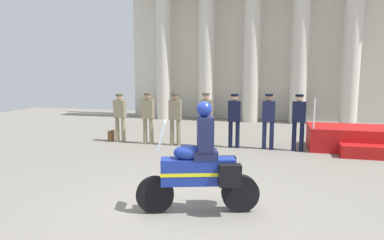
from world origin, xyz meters
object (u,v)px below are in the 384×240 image
at_px(officer_in_row_0, 120,114).
at_px(officer_in_row_6, 299,118).
at_px(officer_in_row_1, 148,114).
at_px(motorcycle_with_rider, 202,167).
at_px(briefcase_on_ground, 111,136).
at_px(officer_in_row_4, 234,116).
at_px(officer_in_row_3, 206,115).
at_px(reviewing_stand, 369,140).
at_px(officer_in_row_2, 175,115).
at_px(officer_in_row_5, 269,117).

height_order(officer_in_row_0, officer_in_row_6, officer_in_row_6).
relative_size(officer_in_row_0, officer_in_row_1, 0.97).
xyz_separation_m(motorcycle_with_rider, briefcase_on_ground, (-4.31, 5.16, -0.61)).
bearing_deg(officer_in_row_0, motorcycle_with_rider, 126.19).
bearing_deg(officer_in_row_4, officer_in_row_6, 178.51).
bearing_deg(briefcase_on_ground, officer_in_row_0, -8.12).
distance_m(officer_in_row_0, officer_in_row_3, 2.95).
distance_m(reviewing_stand, motorcycle_with_rider, 6.88).
height_order(reviewing_stand, officer_in_row_0, officer_in_row_0).
bearing_deg(officer_in_row_4, officer_in_row_2, 2.11).
distance_m(officer_in_row_4, briefcase_on_ground, 4.28).
distance_m(officer_in_row_0, officer_in_row_6, 5.75).
height_order(officer_in_row_5, briefcase_on_ground, officer_in_row_5).
relative_size(officer_in_row_0, officer_in_row_5, 0.96).
bearing_deg(briefcase_on_ground, reviewing_stand, 3.48).
xyz_separation_m(reviewing_stand, officer_in_row_0, (-7.82, -0.55, 0.62)).
distance_m(officer_in_row_1, officer_in_row_4, 2.81).
height_order(reviewing_stand, briefcase_on_ground, reviewing_stand).
bearing_deg(officer_in_row_0, officer_in_row_2, 175.99).
bearing_deg(officer_in_row_2, officer_in_row_6, -179.70).
bearing_deg(officer_in_row_1, briefcase_on_ground, -6.61).
bearing_deg(briefcase_on_ground, officer_in_row_4, -0.32).
bearing_deg(officer_in_row_6, officer_in_row_0, -1.17).
distance_m(reviewing_stand, officer_in_row_4, 4.07).
relative_size(reviewing_stand, officer_in_row_6, 2.04).
xyz_separation_m(officer_in_row_2, officer_in_row_3, (0.99, 0.04, 0.01)).
relative_size(officer_in_row_1, motorcycle_with_rider, 0.82).
height_order(officer_in_row_1, motorcycle_with_rider, motorcycle_with_rider).
height_order(officer_in_row_0, officer_in_row_5, officer_in_row_5).
height_order(officer_in_row_0, officer_in_row_4, officer_in_row_4).
bearing_deg(officer_in_row_2, officer_in_row_3, -178.88).
relative_size(officer_in_row_0, briefcase_on_ground, 4.52).
distance_m(officer_in_row_3, officer_in_row_6, 2.80).
bearing_deg(officer_in_row_1, officer_in_row_3, 179.46).
height_order(officer_in_row_0, motorcycle_with_rider, motorcycle_with_rider).
height_order(officer_in_row_0, officer_in_row_1, officer_in_row_1).
relative_size(officer_in_row_4, officer_in_row_5, 0.99).
bearing_deg(officer_in_row_3, officer_in_row_0, -2.29).
xyz_separation_m(reviewing_stand, officer_in_row_5, (-2.95, -0.49, 0.66)).
xyz_separation_m(officer_in_row_1, officer_in_row_5, (3.84, 0.13, 0.01)).
height_order(officer_in_row_6, briefcase_on_ground, officer_in_row_6).
distance_m(officer_in_row_1, officer_in_row_2, 0.93).
distance_m(reviewing_stand, officer_in_row_6, 2.24).
height_order(reviewing_stand, motorcycle_with_rider, motorcycle_with_rider).
relative_size(officer_in_row_4, officer_in_row_6, 0.99).
xyz_separation_m(officer_in_row_1, briefcase_on_ground, (-1.40, 0.13, -0.81)).
distance_m(reviewing_stand, officer_in_row_5, 3.06).
bearing_deg(officer_in_row_2, officer_in_row_5, -178.54).
xyz_separation_m(officer_in_row_3, officer_in_row_5, (1.92, 0.10, -0.00)).
height_order(reviewing_stand, officer_in_row_6, officer_in_row_6).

